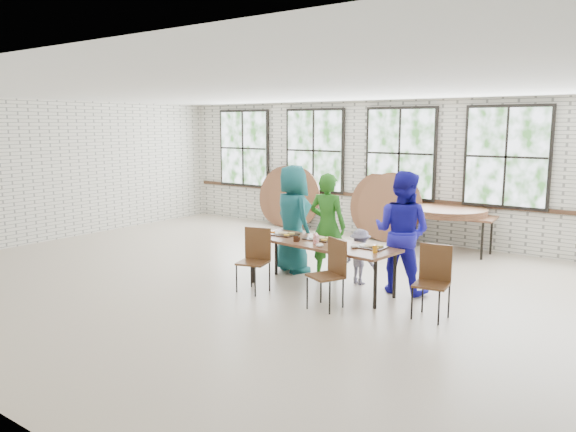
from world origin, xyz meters
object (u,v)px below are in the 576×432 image
chair_near_left (255,254)px  chair_near_right (331,268)px  dining_table (321,245)px  storage_table (447,217)px

chair_near_left → chair_near_right: size_ratio=1.00×
dining_table → storage_table: (0.58, 3.66, -0.00)m
dining_table → chair_near_left: (-0.79, -0.59, -0.13)m
chair_near_right → chair_near_left: bearing=-156.4°
chair_near_left → chair_near_right: (1.35, -0.01, 0.00)m
dining_table → chair_near_left: bearing=-137.4°
chair_near_left → storage_table: 4.46m
chair_near_right → storage_table: 4.27m
dining_table → chair_near_left: 0.99m
dining_table → storage_table: size_ratio=1.32×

